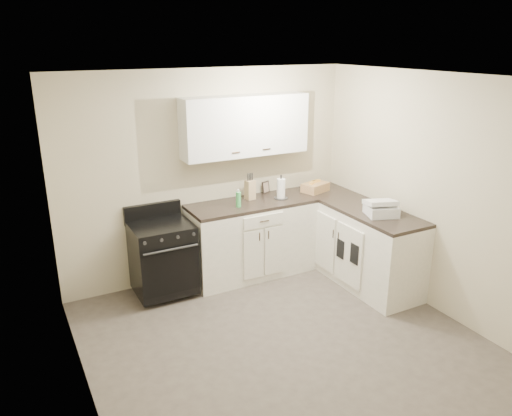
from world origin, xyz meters
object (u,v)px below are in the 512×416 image
wicker_basket (315,187)px  countertop_grill (381,210)px  paper_towel (281,189)px  stove (163,258)px  knife_block (250,190)px

wicker_basket → countertop_grill: (0.13, -1.10, 0.00)m
paper_towel → wicker_basket: 0.55m
stove → countertop_grill: bearing=-25.9°
countertop_grill → stove: bearing=173.8°
knife_block → paper_towel: size_ratio=0.95×
stove → wicker_basket: wicker_basket is taller
stove → wicker_basket: 2.14m
knife_block → paper_towel: 0.38m
stove → wicker_basket: size_ratio=2.41×
stove → wicker_basket: bearing=1.0°
stove → countertop_grill: (2.20, -1.07, 0.54)m
stove → paper_towel: paper_towel is taller
stove → paper_towel: bearing=-0.4°
knife_block → wicker_basket: knife_block is taller
knife_block → countertop_grill: knife_block is taller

